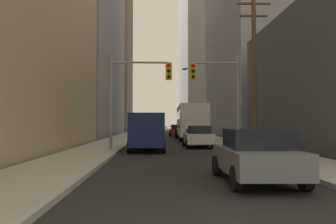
{
  "coord_description": "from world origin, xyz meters",
  "views": [
    {
      "loc": [
        -1.24,
        -3.32,
        1.68
      ],
      "look_at": [
        0.0,
        28.89,
        2.74
      ],
      "focal_mm": 37.17,
      "sensor_mm": 36.0,
      "label": 1
    }
  ],
  "objects_px": {
    "sedan_grey": "(255,155)",
    "traffic_signal_near_right": "(217,85)",
    "sedan_black": "(152,129)",
    "sedan_white": "(198,136)",
    "city_bus": "(191,121)",
    "traffic_signal_near_left": "(138,85)",
    "cargo_van_navy": "(147,130)",
    "sedan_beige": "(150,133)",
    "sedan_red": "(177,130)"
  },
  "relations": [
    {
      "from": "sedan_grey",
      "to": "traffic_signal_near_right",
      "type": "bearing_deg",
      "value": 85.04
    },
    {
      "from": "sedan_black",
      "to": "sedan_white",
      "type": "bearing_deg",
      "value": -83.25
    },
    {
      "from": "city_bus",
      "to": "traffic_signal_near_left",
      "type": "height_order",
      "value": "traffic_signal_near_left"
    },
    {
      "from": "city_bus",
      "to": "traffic_signal_near_right",
      "type": "xyz_separation_m",
      "value": [
        0.23,
        -13.52,
        2.08
      ]
    },
    {
      "from": "cargo_van_navy",
      "to": "traffic_signal_near_left",
      "type": "distance_m",
      "value": 2.82
    },
    {
      "from": "sedan_beige",
      "to": "sedan_red",
      "type": "height_order",
      "value": "same"
    },
    {
      "from": "sedan_red",
      "to": "sedan_black",
      "type": "bearing_deg",
      "value": 114.79
    },
    {
      "from": "traffic_signal_near_right",
      "to": "cargo_van_navy",
      "type": "bearing_deg",
      "value": 178.37
    },
    {
      "from": "city_bus",
      "to": "traffic_signal_near_left",
      "type": "distance_m",
      "value": 14.45
    },
    {
      "from": "cargo_van_navy",
      "to": "sedan_red",
      "type": "xyz_separation_m",
      "value": [
        3.38,
        24.93,
        -0.52
      ]
    },
    {
      "from": "cargo_van_navy",
      "to": "sedan_red",
      "type": "bearing_deg",
      "value": 82.28
    },
    {
      "from": "sedan_grey",
      "to": "traffic_signal_near_right",
      "type": "xyz_separation_m",
      "value": [
        0.98,
        11.32,
        3.24
      ]
    },
    {
      "from": "sedan_black",
      "to": "traffic_signal_near_left",
      "type": "xyz_separation_m",
      "value": [
        -0.6,
        -32.32,
        3.27
      ]
    },
    {
      "from": "cargo_van_navy",
      "to": "traffic_signal_near_right",
      "type": "relative_size",
      "value": 0.87
    },
    {
      "from": "city_bus",
      "to": "sedan_red",
      "type": "height_order",
      "value": "city_bus"
    },
    {
      "from": "cargo_van_navy",
      "to": "sedan_black",
      "type": "bearing_deg",
      "value": 89.97
    },
    {
      "from": "traffic_signal_near_right",
      "to": "traffic_signal_near_left",
      "type": "bearing_deg",
      "value": 179.99
    },
    {
      "from": "sedan_white",
      "to": "sedan_black",
      "type": "distance_m",
      "value": 29.46
    },
    {
      "from": "city_bus",
      "to": "sedan_white",
      "type": "relative_size",
      "value": 2.74
    },
    {
      "from": "sedan_white",
      "to": "city_bus",
      "type": "bearing_deg",
      "value": 86.79
    },
    {
      "from": "sedan_white",
      "to": "traffic_signal_near_right",
      "type": "xyz_separation_m",
      "value": [
        0.82,
        -3.07,
        3.24
      ]
    },
    {
      "from": "traffic_signal_near_left",
      "to": "traffic_signal_near_right",
      "type": "distance_m",
      "value": 4.89
    },
    {
      "from": "sedan_beige",
      "to": "sedan_red",
      "type": "xyz_separation_m",
      "value": [
        3.33,
        12.48,
        0.0
      ]
    },
    {
      "from": "sedan_beige",
      "to": "cargo_van_navy",
      "type": "bearing_deg",
      "value": -90.2
    },
    {
      "from": "sedan_grey",
      "to": "cargo_van_navy",
      "type": "bearing_deg",
      "value": 106.18
    },
    {
      "from": "cargo_van_navy",
      "to": "sedan_beige",
      "type": "height_order",
      "value": "cargo_van_navy"
    },
    {
      "from": "city_bus",
      "to": "cargo_van_navy",
      "type": "bearing_deg",
      "value": -106.9
    },
    {
      "from": "sedan_grey",
      "to": "sedan_white",
      "type": "distance_m",
      "value": 14.39
    },
    {
      "from": "sedan_white",
      "to": "sedan_black",
      "type": "height_order",
      "value": "same"
    },
    {
      "from": "city_bus",
      "to": "cargo_van_navy",
      "type": "xyz_separation_m",
      "value": [
        -4.07,
        -13.39,
        -0.64
      ]
    },
    {
      "from": "cargo_van_navy",
      "to": "sedan_beige",
      "type": "relative_size",
      "value": 1.23
    },
    {
      "from": "cargo_van_navy",
      "to": "sedan_red",
      "type": "height_order",
      "value": "cargo_van_navy"
    },
    {
      "from": "city_bus",
      "to": "traffic_signal_near_right",
      "type": "bearing_deg",
      "value": -89.01
    },
    {
      "from": "sedan_white",
      "to": "sedan_red",
      "type": "bearing_deg",
      "value": 90.27
    },
    {
      "from": "cargo_van_navy",
      "to": "sedan_beige",
      "type": "distance_m",
      "value": 12.46
    },
    {
      "from": "sedan_grey",
      "to": "sedan_red",
      "type": "xyz_separation_m",
      "value": [
        0.06,
        36.37,
        0.0
      ]
    },
    {
      "from": "city_bus",
      "to": "cargo_van_navy",
      "type": "relative_size",
      "value": 2.22
    },
    {
      "from": "sedan_grey",
      "to": "traffic_signal_near_left",
      "type": "relative_size",
      "value": 0.71
    },
    {
      "from": "city_bus",
      "to": "traffic_signal_near_left",
      "type": "xyz_separation_m",
      "value": [
        -4.65,
        -13.52,
        2.11
      ]
    },
    {
      "from": "sedan_white",
      "to": "sedan_red",
      "type": "distance_m",
      "value": 21.98
    },
    {
      "from": "sedan_white",
      "to": "traffic_signal_near_right",
      "type": "relative_size",
      "value": 0.71
    },
    {
      "from": "sedan_grey",
      "to": "traffic_signal_near_left",
      "type": "bearing_deg",
      "value": 109.03
    },
    {
      "from": "traffic_signal_near_left",
      "to": "city_bus",
      "type": "bearing_deg",
      "value": 71.0
    },
    {
      "from": "sedan_grey",
      "to": "sedan_red",
      "type": "distance_m",
      "value": 36.37
    },
    {
      "from": "sedan_red",
      "to": "traffic_signal_near_left",
      "type": "bearing_deg",
      "value": -98.99
    },
    {
      "from": "sedan_black",
      "to": "traffic_signal_near_right",
      "type": "height_order",
      "value": "traffic_signal_near_right"
    },
    {
      "from": "city_bus",
      "to": "sedan_grey",
      "type": "distance_m",
      "value": 24.88
    },
    {
      "from": "sedan_grey",
      "to": "sedan_beige",
      "type": "bearing_deg",
      "value": 97.81
    },
    {
      "from": "traffic_signal_near_left",
      "to": "traffic_signal_near_right",
      "type": "relative_size",
      "value": 1.0
    },
    {
      "from": "cargo_van_navy",
      "to": "sedan_black",
      "type": "distance_m",
      "value": 32.21
    }
  ]
}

